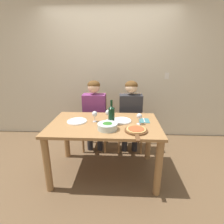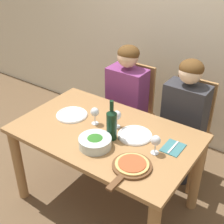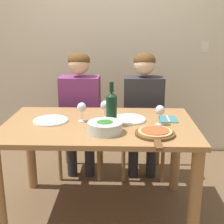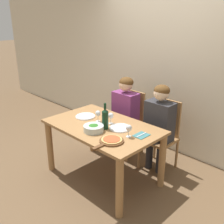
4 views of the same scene
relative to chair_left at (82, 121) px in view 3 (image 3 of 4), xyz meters
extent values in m
plane|color=brown|center=(0.24, -0.79, -0.53)|extent=(40.00, 40.00, 0.00)
cube|color=beige|center=(0.24, 0.56, 0.82)|extent=(10.00, 0.05, 2.70)
cube|color=white|center=(1.34, 0.53, 0.72)|extent=(0.08, 0.01, 0.12)
cube|color=#9E7042|center=(0.24, -0.79, 0.23)|extent=(1.45, 0.90, 0.04)
cylinder|color=#9E7042|center=(0.90, -1.18, -0.16)|extent=(0.09, 0.09, 0.73)
cylinder|color=#9E7042|center=(-0.43, -0.40, -0.16)|extent=(0.09, 0.09, 0.73)
cylinder|color=#9E7042|center=(0.90, -0.40, -0.16)|extent=(0.09, 0.09, 0.73)
cube|color=#9E7042|center=(0.00, -0.08, -0.08)|extent=(0.42, 0.42, 0.04)
cube|color=#9E7042|center=(0.00, 0.12, 0.20)|extent=(0.38, 0.03, 0.52)
cylinder|color=#9E7042|center=(-0.19, -0.27, -0.31)|extent=(0.04, 0.04, 0.43)
cylinder|color=#9E7042|center=(0.19, -0.27, -0.31)|extent=(0.04, 0.04, 0.43)
cylinder|color=#9E7042|center=(-0.19, 0.11, -0.31)|extent=(0.04, 0.04, 0.43)
cylinder|color=#9E7042|center=(0.19, 0.11, -0.31)|extent=(0.04, 0.04, 0.43)
cube|color=#9E7042|center=(0.62, -0.08, -0.08)|extent=(0.42, 0.42, 0.04)
cube|color=#9E7042|center=(0.62, 0.12, 0.20)|extent=(0.38, 0.03, 0.52)
cylinder|color=#9E7042|center=(0.43, -0.27, -0.31)|extent=(0.04, 0.04, 0.43)
cylinder|color=#9E7042|center=(0.81, -0.27, -0.31)|extent=(0.04, 0.04, 0.43)
cylinder|color=#9E7042|center=(0.43, 0.11, -0.31)|extent=(0.04, 0.04, 0.43)
cylinder|color=#9E7042|center=(0.81, 0.11, -0.31)|extent=(0.04, 0.04, 0.43)
cylinder|color=#28282D|center=(-0.09, -0.16, -0.29)|extent=(0.10, 0.10, 0.47)
cylinder|color=#28282D|center=(0.09, -0.16, -0.29)|extent=(0.10, 0.10, 0.47)
cube|color=#7A3370|center=(0.00, -0.10, 0.21)|extent=(0.38, 0.22, 0.54)
cylinder|color=#7A3370|center=(-0.20, -0.34, 0.06)|extent=(0.07, 0.31, 0.14)
cylinder|color=#7A3370|center=(0.20, -0.34, 0.06)|extent=(0.07, 0.31, 0.14)
sphere|color=#DBAD89|center=(0.00, -0.10, 0.60)|extent=(0.20, 0.20, 0.20)
ellipsoid|color=#563819|center=(0.00, -0.09, 0.64)|extent=(0.21, 0.21, 0.15)
cylinder|color=#28282D|center=(0.53, -0.16, -0.29)|extent=(0.10, 0.10, 0.47)
cylinder|color=#28282D|center=(0.71, -0.16, -0.29)|extent=(0.10, 0.10, 0.47)
cube|color=#2D2D33|center=(0.62, -0.10, 0.21)|extent=(0.38, 0.22, 0.54)
cylinder|color=#2D2D33|center=(0.42, -0.34, 0.06)|extent=(0.07, 0.31, 0.14)
cylinder|color=#2D2D33|center=(0.82, -0.34, 0.06)|extent=(0.07, 0.31, 0.14)
sphere|color=beige|center=(0.62, -0.10, 0.60)|extent=(0.20, 0.20, 0.20)
ellipsoid|color=#563819|center=(0.62, -0.09, 0.64)|extent=(0.21, 0.21, 0.15)
cylinder|color=black|center=(0.33, -0.84, 0.35)|extent=(0.08, 0.08, 0.22)
cone|color=black|center=(0.33, -0.84, 0.48)|extent=(0.08, 0.08, 0.03)
cylinder|color=black|center=(0.33, -0.84, 0.54)|extent=(0.03, 0.03, 0.07)
cylinder|color=silver|center=(0.29, -0.99, 0.28)|extent=(0.24, 0.24, 0.08)
ellipsoid|color=#2D6B23|center=(0.29, -0.99, 0.29)|extent=(0.20, 0.20, 0.08)
cylinder|color=white|center=(-0.14, -0.76, 0.25)|extent=(0.27, 0.27, 0.01)
torus|color=white|center=(-0.14, -0.76, 0.26)|extent=(0.26, 0.26, 0.02)
cylinder|color=white|center=(0.46, -0.71, 0.25)|extent=(0.27, 0.27, 0.01)
torus|color=white|center=(0.46, -0.71, 0.26)|extent=(0.26, 0.26, 0.02)
cylinder|color=brown|center=(0.64, -1.03, 0.25)|extent=(0.27, 0.27, 0.02)
cube|color=brown|center=(0.64, -1.24, 0.25)|extent=(0.04, 0.14, 0.02)
cylinder|color=tan|center=(0.64, -1.03, 0.27)|extent=(0.23, 0.23, 0.01)
cylinder|color=#AD4C28|center=(0.64, -1.03, 0.28)|extent=(0.19, 0.19, 0.01)
cylinder|color=silver|center=(0.10, -0.75, 0.25)|extent=(0.06, 0.06, 0.01)
cylinder|color=silver|center=(0.10, -0.75, 0.29)|extent=(0.01, 0.01, 0.07)
ellipsoid|color=silver|center=(0.10, -0.75, 0.36)|extent=(0.07, 0.07, 0.08)
ellipsoid|color=maroon|center=(0.10, -0.75, 0.34)|extent=(0.06, 0.06, 0.03)
cylinder|color=silver|center=(0.69, -0.81, 0.25)|extent=(0.06, 0.06, 0.01)
cylinder|color=silver|center=(0.69, -0.81, 0.29)|extent=(0.01, 0.01, 0.07)
ellipsoid|color=silver|center=(0.69, -0.81, 0.36)|extent=(0.07, 0.07, 0.08)
ellipsoid|color=maroon|center=(0.69, -0.81, 0.34)|extent=(0.06, 0.06, 0.03)
cylinder|color=silver|center=(0.28, -0.68, 0.25)|extent=(0.06, 0.06, 0.01)
cylinder|color=silver|center=(0.28, -0.68, 0.29)|extent=(0.01, 0.01, 0.07)
ellipsoid|color=silver|center=(0.28, -0.68, 0.36)|extent=(0.07, 0.07, 0.08)
ellipsoid|color=maroon|center=(0.28, -0.68, 0.34)|extent=(0.06, 0.06, 0.03)
cube|color=#387075|center=(0.77, -0.68, 0.25)|extent=(0.14, 0.18, 0.01)
cube|color=silver|center=(0.77, -0.68, 0.25)|extent=(0.01, 0.17, 0.01)
camera|label=1|loc=(0.45, -2.95, 1.11)|focal=28.00mm
camera|label=2|loc=(1.46, -2.44, 1.65)|focal=50.00mm
camera|label=3|loc=(0.40, -3.04, 0.99)|focal=50.00mm
camera|label=4|loc=(2.47, -2.87, 1.57)|focal=42.00mm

